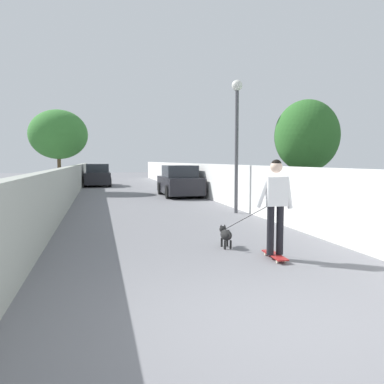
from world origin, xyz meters
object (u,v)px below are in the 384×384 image
at_px(tree_right_mid, 307,136).
at_px(dog, 226,234).
at_px(lamp_post, 237,123).
at_px(car_far, 98,176).
at_px(tree_left_near, 58,135).
at_px(car_near, 180,182).
at_px(person_skateboarder, 276,199).
at_px(skateboard, 275,255).

relative_size(tree_right_mid, dog, 2.67).
bearing_deg(lamp_post, car_far, 16.61).
relative_size(lamp_post, car_far, 1.11).
xyz_separation_m(tree_left_near, car_near, (-3.84, -6.08, -2.50)).
xyz_separation_m(person_skateboarder, car_near, (12.50, -0.83, -0.39)).
height_order(lamp_post, car_far, lamp_post).
xyz_separation_m(tree_right_mid, skateboard, (-4.84, 3.40, -2.48)).
height_order(person_skateboarder, car_near, person_skateboarder).
bearing_deg(tree_right_mid, car_far, 21.64).
height_order(tree_right_mid, dog, tree_right_mid).
xyz_separation_m(tree_left_near, tree_right_mid, (-11.50, -8.65, -0.67)).
distance_m(tree_left_near, skateboard, 17.45).
bearing_deg(car_near, tree_left_near, 57.73).
xyz_separation_m(tree_left_near, dog, (-15.26, -4.68, -2.94)).
bearing_deg(lamp_post, tree_left_near, 32.75).
height_order(tree_left_near, dog, tree_left_near).
relative_size(lamp_post, dog, 3.20).
bearing_deg(car_far, car_near, -155.80).
relative_size(tree_left_near, person_skateboarder, 2.66).
height_order(tree_left_near, skateboard, tree_left_near).
distance_m(tree_left_near, car_near, 7.62).
relative_size(tree_left_near, skateboard, 5.67).
height_order(lamp_post, car_near, lamp_post).
xyz_separation_m(dog, car_near, (11.42, -1.40, 0.44)).
bearing_deg(tree_right_mid, lamp_post, 60.52).
bearing_deg(dog, skateboard, -152.25).
distance_m(person_skateboarder, dog, 1.48).
relative_size(tree_right_mid, car_near, 0.96).
xyz_separation_m(tree_right_mid, person_skateboarder, (-4.84, 3.40, -1.45)).
relative_size(tree_left_near, dog, 3.30).
bearing_deg(car_far, person_skateboarder, -171.54).
bearing_deg(tree_left_near, car_far, -21.96).
bearing_deg(person_skateboarder, lamp_post, -13.52).
distance_m(lamp_post, person_skateboarder, 6.42).
bearing_deg(tree_right_mid, car_near, 18.52).
bearing_deg(car_near, dog, 172.99).
bearing_deg(dog, car_near, -7.01).
bearing_deg(tree_right_mid, skateboard, 144.95).
bearing_deg(tree_left_near, skateboard, -162.19).
relative_size(tree_right_mid, lamp_post, 0.84).
height_order(tree_right_mid, person_skateboarder, tree_right_mid).
bearing_deg(car_near, tree_right_mid, -161.48).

